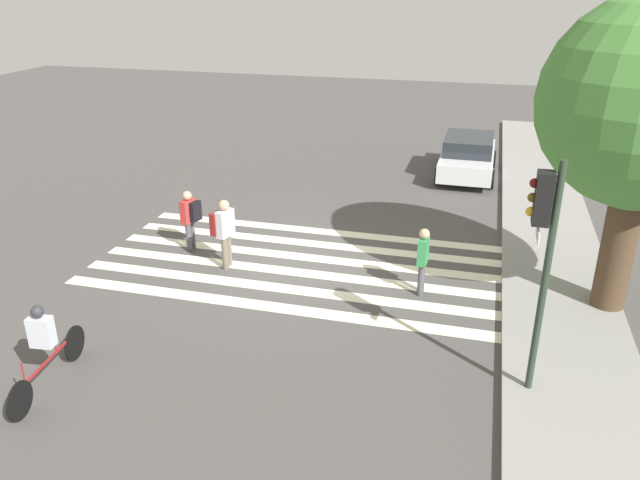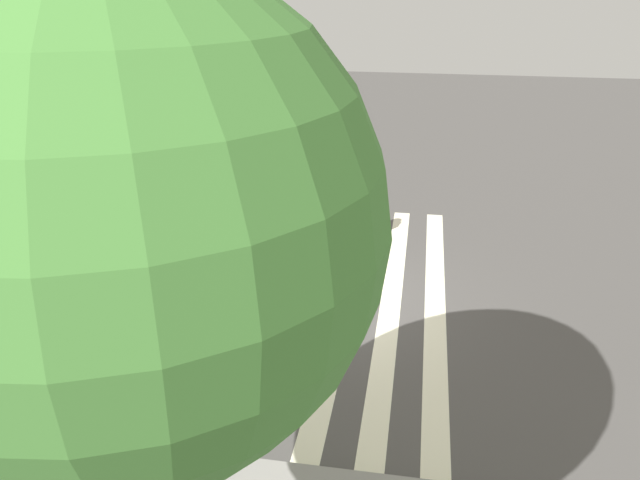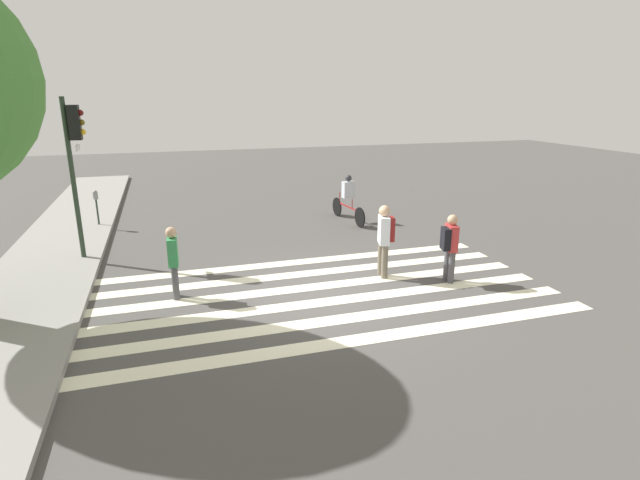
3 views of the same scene
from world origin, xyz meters
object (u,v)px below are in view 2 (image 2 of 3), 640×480
at_px(pedestrian_adult_blue_shirt, 250,337).
at_px(pedestrian_adult_yellow_jacket, 352,204).
at_px(street_tree, 128,229).
at_px(cyclist_far_lane, 116,196).
at_px(pedestrian_child_with_backpack, 312,218).

height_order(pedestrian_adult_blue_shirt, pedestrian_adult_yellow_jacket, pedestrian_adult_yellow_jacket).
relative_size(street_tree, cyclist_far_lane, 2.73).
distance_m(street_tree, pedestrian_adult_blue_shirt, 5.34).
bearing_deg(cyclist_far_lane, pedestrian_adult_yellow_jacket, 175.69).
xyz_separation_m(street_tree, pedestrian_adult_yellow_jacket, (-0.64, -10.12, -3.49)).
xyz_separation_m(pedestrian_adult_yellow_jacket, pedestrian_child_with_backpack, (0.78, 1.28, 0.08)).
relative_size(pedestrian_child_with_backpack, cyclist_far_lane, 0.73).
distance_m(pedestrian_child_with_backpack, cyclist_far_lane, 5.45).
distance_m(street_tree, pedestrian_child_with_backpack, 9.47).
distance_m(pedestrian_adult_yellow_jacket, cyclist_far_lane, 6.13).
relative_size(street_tree, pedestrian_child_with_backpack, 3.72).
bearing_deg(pedestrian_child_with_backpack, pedestrian_adult_yellow_jacket, -106.00).
bearing_deg(pedestrian_adult_yellow_jacket, pedestrian_adult_blue_shirt, -84.61).
relative_size(street_tree, pedestrian_adult_blue_shirt, 4.12).
bearing_deg(street_tree, pedestrian_adult_blue_shirt, -86.06).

